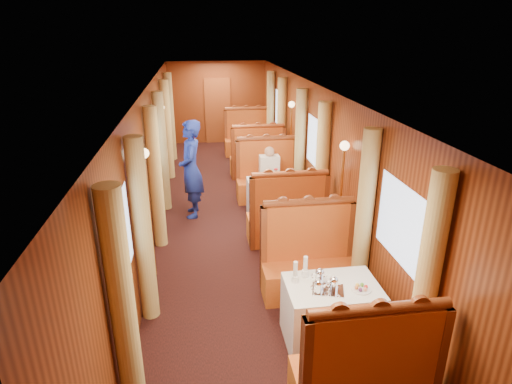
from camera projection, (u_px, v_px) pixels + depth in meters
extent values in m
cube|color=brown|center=(218.00, 111.00, 13.36)|extent=(0.80, 0.04, 2.00)
cube|color=white|center=(331.00, 313.00, 4.94)|extent=(1.05, 0.72, 0.75)
cube|color=#AC2F13|center=(375.00, 351.00, 3.69)|extent=(1.30, 0.12, 0.80)
cylinder|color=brown|center=(380.00, 309.00, 3.53)|extent=(1.23, 0.10, 0.10)
cube|color=#AC2F13|center=(309.00, 279.00, 5.87)|extent=(1.30, 0.55, 0.45)
cube|color=#AC2F13|center=(307.00, 232.00, 5.84)|extent=(1.30, 0.12, 0.80)
cylinder|color=brown|center=(309.00, 202.00, 5.68)|extent=(1.23, 0.10, 0.10)
cube|color=white|center=(276.00, 200.00, 8.17)|extent=(1.05, 0.72, 0.75)
cube|color=#AC2F13|center=(286.00, 228.00, 7.35)|extent=(1.30, 0.55, 0.45)
cube|color=#AC2F13|center=(289.00, 200.00, 6.92)|extent=(1.30, 0.12, 0.80)
cylinder|color=brown|center=(290.00, 174.00, 6.76)|extent=(1.23, 0.10, 0.10)
cube|color=#AC2F13|center=(268.00, 190.00, 9.10)|extent=(1.30, 0.55, 0.45)
cube|color=#AC2F13|center=(266.00, 158.00, 9.08)|extent=(1.30, 0.12, 0.80)
cylinder|color=brown|center=(266.00, 138.00, 8.92)|extent=(1.23, 0.10, 0.10)
cube|color=white|center=(252.00, 151.00, 11.40)|extent=(1.05, 0.72, 0.75)
cube|color=#AC2F13|center=(257.00, 167.00, 10.58)|extent=(1.30, 0.55, 0.45)
cube|color=#AC2F13|center=(258.00, 144.00, 10.16)|extent=(1.30, 0.12, 0.80)
cylinder|color=brown|center=(258.00, 126.00, 10.00)|extent=(1.23, 0.10, 0.10)
cube|color=#AC2F13|center=(248.00, 147.00, 12.33)|extent=(1.30, 0.55, 0.45)
cube|color=#AC2F13|center=(247.00, 124.00, 12.31)|extent=(1.30, 0.12, 0.80)
cylinder|color=brown|center=(247.00, 108.00, 12.15)|extent=(1.23, 0.10, 0.10)
cube|color=silver|center=(328.00, 290.00, 4.71)|extent=(0.40, 0.34, 0.01)
cylinder|color=white|center=(361.00, 289.00, 4.72)|extent=(0.22, 0.22, 0.01)
cylinder|color=white|center=(295.00, 279.00, 4.85)|extent=(0.08, 0.08, 0.08)
cylinder|color=white|center=(295.00, 269.00, 4.80)|extent=(0.05, 0.05, 0.18)
cylinder|color=white|center=(305.00, 273.00, 4.96)|extent=(0.08, 0.08, 0.08)
cylinder|color=white|center=(306.00, 263.00, 4.91)|extent=(0.05, 0.05, 0.18)
cylinder|color=silver|center=(276.00, 177.00, 8.03)|extent=(0.06, 0.06, 0.14)
cylinder|color=silver|center=(252.00, 134.00, 11.22)|extent=(0.06, 0.06, 0.14)
cylinder|color=#D4BB6C|center=(124.00, 314.00, 3.65)|extent=(0.22, 0.22, 2.35)
cylinder|color=#D4BB6C|center=(143.00, 233.00, 5.09)|extent=(0.22, 0.22, 2.35)
cylinder|color=#D4BB6C|center=(426.00, 288.00, 4.01)|extent=(0.22, 0.22, 2.35)
cylinder|color=#D4BB6C|center=(364.00, 219.00, 5.45)|extent=(0.22, 0.22, 2.35)
cylinder|color=#D4BB6C|center=(156.00, 179.00, 6.89)|extent=(0.22, 0.22, 2.35)
cylinder|color=#D4BB6C|center=(162.00, 153.00, 8.33)|extent=(0.22, 0.22, 2.35)
cylinder|color=#D4BB6C|center=(321.00, 171.00, 7.24)|extent=(0.22, 0.22, 2.35)
cylinder|color=#D4BB6C|center=(300.00, 147.00, 8.68)|extent=(0.22, 0.22, 2.35)
cylinder|color=#D4BB6C|center=(167.00, 130.00, 10.12)|extent=(0.22, 0.22, 2.35)
cylinder|color=#D4BB6C|center=(170.00, 117.00, 11.56)|extent=(0.22, 0.22, 2.35)
cylinder|color=#D4BB6C|center=(281.00, 127.00, 10.47)|extent=(0.22, 0.22, 2.35)
cylinder|color=#D4BB6C|center=(271.00, 114.00, 11.91)|extent=(0.22, 0.22, 2.35)
cylinder|color=#BF8C3F|center=(150.00, 218.00, 6.08)|extent=(0.04, 0.04, 1.85)
sphere|color=#FFD18C|center=(144.00, 153.00, 5.73)|extent=(0.14, 0.14, 0.14)
cylinder|color=#BF8C3F|center=(340.00, 207.00, 6.44)|extent=(0.04, 0.04, 1.85)
sphere|color=#FFD18C|center=(345.00, 146.00, 6.10)|extent=(0.14, 0.14, 0.14)
cylinder|color=#BF8C3F|center=(165.00, 151.00, 9.31)|extent=(0.04, 0.04, 1.85)
sphere|color=#FFD18C|center=(161.00, 108.00, 8.96)|extent=(0.14, 0.14, 0.14)
cylinder|color=#BF8C3F|center=(290.00, 147.00, 9.67)|extent=(0.04, 0.04, 1.85)
sphere|color=#FFD18C|center=(292.00, 104.00, 9.33)|extent=(0.14, 0.14, 0.14)
imported|color=navy|center=(191.00, 169.00, 8.09)|extent=(0.46, 0.69, 1.88)
cube|color=beige|center=(269.00, 169.00, 8.75)|extent=(0.40, 0.24, 0.55)
sphere|color=tan|center=(269.00, 152.00, 8.62)|extent=(0.20, 0.20, 0.20)
cube|color=beige|center=(270.00, 182.00, 8.68)|extent=(0.36, 0.30, 0.14)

